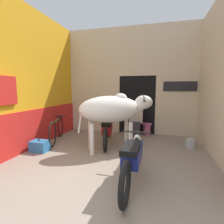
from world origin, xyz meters
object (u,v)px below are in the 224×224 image
(motorcycle_far, at_px, (107,130))
(crate, at_px, (40,146))
(cow, at_px, (113,109))
(bucket, at_px, (190,143))
(plastic_stool, at_px, (147,129))
(bicycle, at_px, (57,129))
(motorcycle_near, at_px, (133,157))
(shopkeeper_seated, at_px, (136,118))

(motorcycle_far, bearing_deg, crate, -144.10)
(cow, height_order, bucket, cow)
(plastic_stool, bearing_deg, bicycle, -151.48)
(plastic_stool, distance_m, bucket, 1.65)
(motorcycle_near, relative_size, bicycle, 1.25)
(motorcycle_far, xyz_separation_m, crate, (-1.52, -1.10, -0.28))
(motorcycle_near, xyz_separation_m, plastic_stool, (0.05, 3.22, -0.22))
(cow, height_order, motorcycle_far, cow)
(motorcycle_near, distance_m, plastic_stool, 3.22)
(bucket, bearing_deg, motorcycle_far, -175.71)
(shopkeeper_seated, distance_m, plastic_stool, 0.59)
(motorcycle_near, bearing_deg, plastic_stool, 89.05)
(plastic_stool, bearing_deg, motorcycle_far, -131.00)
(motorcycle_near, relative_size, crate, 4.69)
(motorcycle_far, relative_size, shopkeeper_seated, 1.65)
(motorcycle_far, xyz_separation_m, bicycle, (-1.57, -0.19, -0.05))
(bicycle, distance_m, crate, 0.94)
(shopkeeper_seated, height_order, plastic_stool, shopkeeper_seated)
(motorcycle_near, distance_m, bucket, 2.53)
(motorcycle_far, bearing_deg, bucket, 4.29)
(plastic_stool, relative_size, crate, 0.94)
(shopkeeper_seated, xyz_separation_m, plastic_stool, (0.36, 0.24, -0.40))
(motorcycle_far, relative_size, crate, 4.49)
(motorcycle_far, xyz_separation_m, shopkeeper_seated, (0.73, 1.01, 0.21))
(bicycle, xyz_separation_m, bucket, (3.91, 0.37, -0.24))
(cow, height_order, motorcycle_near, cow)
(motorcycle_near, xyz_separation_m, bicycle, (-2.60, 1.77, -0.07))
(motorcycle_far, bearing_deg, cow, -58.90)
(cow, relative_size, crate, 4.52)
(motorcycle_far, xyz_separation_m, bucket, (2.34, 0.18, -0.29))
(shopkeeper_seated, bearing_deg, crate, -136.79)
(motorcycle_near, height_order, motorcycle_far, motorcycle_near)
(cow, distance_m, shopkeeper_seated, 1.67)
(bicycle, bearing_deg, motorcycle_far, 7.04)
(shopkeeper_seated, height_order, crate, shopkeeper_seated)
(cow, distance_m, bicycle, 2.06)
(motorcycle_far, relative_size, plastic_stool, 4.80)
(crate, bearing_deg, plastic_stool, 42.04)
(motorcycle_near, xyz_separation_m, crate, (-2.55, 0.87, -0.30))
(bicycle, relative_size, shopkeeper_seated, 1.38)
(shopkeeper_seated, height_order, bucket, shopkeeper_seated)
(motorcycle_far, relative_size, bucket, 7.60)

